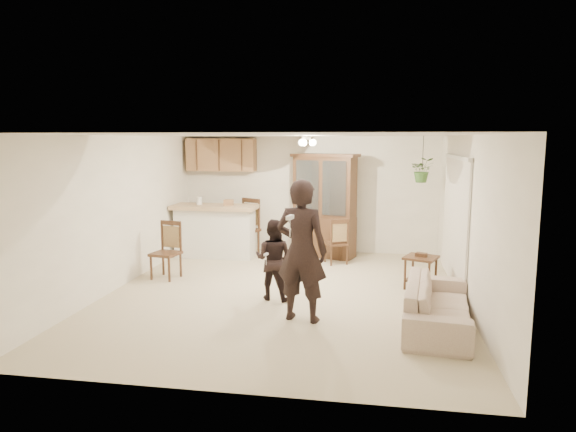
% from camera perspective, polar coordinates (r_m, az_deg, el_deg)
% --- Properties ---
extents(floor, '(6.50, 6.50, 0.00)m').
position_cam_1_polar(floor, '(8.25, -0.54, -8.66)').
color(floor, '#BAAB8D').
rests_on(floor, ground).
extents(ceiling, '(5.50, 6.50, 0.02)m').
position_cam_1_polar(ceiling, '(7.88, -0.56, 8.98)').
color(ceiling, silver).
rests_on(ceiling, wall_back).
extents(wall_back, '(5.50, 0.02, 2.50)m').
position_cam_1_polar(wall_back, '(11.16, 2.33, 2.42)').
color(wall_back, white).
rests_on(wall_back, ground).
extents(wall_front, '(5.50, 0.02, 2.50)m').
position_cam_1_polar(wall_front, '(4.86, -7.21, -5.70)').
color(wall_front, white).
rests_on(wall_front, ground).
extents(wall_left, '(0.02, 6.50, 2.50)m').
position_cam_1_polar(wall_left, '(8.86, -18.35, 0.39)').
color(wall_left, white).
rests_on(wall_left, ground).
extents(wall_right, '(0.02, 6.50, 2.50)m').
position_cam_1_polar(wall_right, '(7.97, 19.31, -0.52)').
color(wall_right, white).
rests_on(wall_right, ground).
extents(breakfast_bar, '(1.60, 0.55, 1.00)m').
position_cam_1_polar(breakfast_bar, '(10.79, -8.10, -1.90)').
color(breakfast_bar, silver).
rests_on(breakfast_bar, floor).
extents(bar_top, '(1.75, 0.70, 0.08)m').
position_cam_1_polar(bar_top, '(10.70, -8.16, 1.00)').
color(bar_top, tan).
rests_on(bar_top, breakfast_bar).
extents(upper_cabinets, '(1.50, 0.34, 0.70)m').
position_cam_1_polar(upper_cabinets, '(11.32, -7.41, 6.75)').
color(upper_cabinets, '#8A5E3C').
rests_on(upper_cabinets, wall_back).
extents(vertical_blinds, '(0.06, 2.30, 2.10)m').
position_cam_1_polar(vertical_blinds, '(8.87, 18.03, -0.57)').
color(vertical_blinds, beige).
rests_on(vertical_blinds, wall_right).
extents(ceiling_fixture, '(0.36, 0.36, 0.20)m').
position_cam_1_polar(ceiling_fixture, '(9.04, 2.03, 8.29)').
color(ceiling_fixture, '#F6E4B8').
rests_on(ceiling_fixture, ceiling).
extents(hanging_plant, '(0.43, 0.37, 0.48)m').
position_cam_1_polar(hanging_plant, '(10.22, 14.70, 4.96)').
color(hanging_plant, '#345723').
rests_on(hanging_plant, ceiling).
extents(plant_cord, '(0.01, 0.01, 0.65)m').
position_cam_1_polar(plant_cord, '(10.21, 14.77, 6.78)').
color(plant_cord, black).
rests_on(plant_cord, ceiling).
extents(sofa, '(0.95, 1.95, 0.73)m').
position_cam_1_polar(sofa, '(7.07, 16.34, -8.88)').
color(sofa, beige).
rests_on(sofa, floor).
extents(adult, '(0.73, 0.55, 1.80)m').
position_cam_1_polar(adult, '(6.88, 1.51, -4.39)').
color(adult, black).
rests_on(adult, floor).
extents(child, '(0.74, 0.63, 1.35)m').
position_cam_1_polar(child, '(7.84, -1.61, -4.47)').
color(child, black).
rests_on(child, floor).
extents(china_hutch, '(1.45, 0.89, 2.14)m').
position_cam_1_polar(china_hutch, '(10.67, 4.09, 1.08)').
color(china_hutch, '#322112').
rests_on(china_hutch, floor).
extents(side_table, '(0.64, 0.64, 0.60)m').
position_cam_1_polar(side_table, '(8.75, 14.51, -6.03)').
color(side_table, '#322112').
rests_on(side_table, floor).
extents(chair_bar, '(0.52, 0.52, 1.00)m').
position_cam_1_polar(chair_bar, '(9.33, -13.41, -5.07)').
color(chair_bar, '#322112').
rests_on(chair_bar, floor).
extents(chair_hutch_left, '(0.71, 0.71, 1.19)m').
position_cam_1_polar(chair_hutch_left, '(10.95, -4.90, -2.57)').
color(chair_hutch_left, '#322112').
rests_on(chair_hutch_left, floor).
extents(chair_hutch_right, '(0.54, 0.54, 0.91)m').
position_cam_1_polar(chair_hutch_right, '(10.20, 5.35, -3.85)').
color(chair_hutch_right, '#322112').
rests_on(chair_hutch_right, floor).
extents(controller_adult, '(0.08, 0.17, 0.05)m').
position_cam_1_polar(controller_adult, '(6.36, 0.22, -0.16)').
color(controller_adult, white).
rests_on(controller_adult, adult).
extents(controller_child, '(0.05, 0.11, 0.03)m').
position_cam_1_polar(controller_child, '(7.56, -2.45, -4.28)').
color(controller_child, white).
rests_on(controller_child, child).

